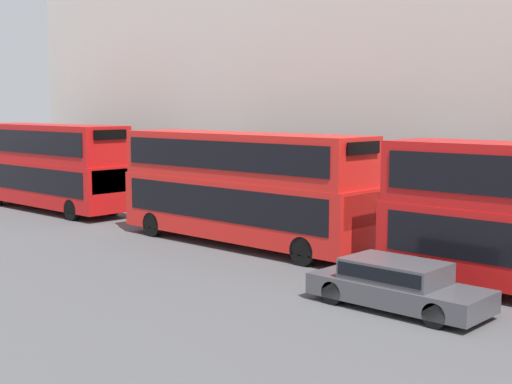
% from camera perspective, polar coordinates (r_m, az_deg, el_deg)
% --- Properties ---
extents(bus_second_in_queue, '(2.59, 11.16, 4.31)m').
position_cam_1_polar(bus_second_in_queue, '(27.09, -1.15, 0.67)').
color(bus_second_in_queue, red).
rests_on(bus_second_in_queue, ground).
extents(bus_third_in_queue, '(2.59, 10.50, 4.39)m').
position_cam_1_polar(bus_third_in_queue, '(37.81, -16.11, 2.22)').
color(bus_third_in_queue, red).
rests_on(bus_third_in_queue, ground).
extents(car_hatchback, '(1.84, 4.79, 1.29)m').
position_cam_1_polar(car_hatchback, '(19.23, 11.22, -7.16)').
color(car_hatchback, '#47474C').
rests_on(car_hatchback, ground).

